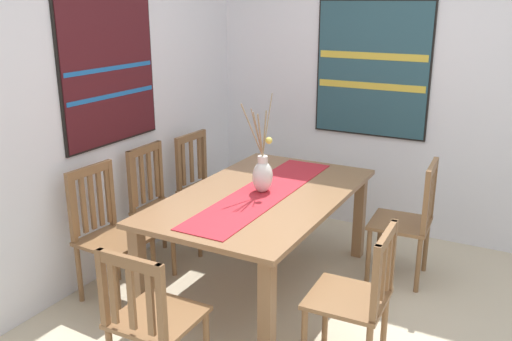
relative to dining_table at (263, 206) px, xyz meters
name	(u,v)px	position (x,y,z in m)	size (l,w,h in m)	color
ground_plane	(327,335)	(-0.33, -0.64, -0.65)	(6.40, 6.40, 0.03)	beige
wall_back	(90,98)	(-0.33, 1.22, 0.71)	(6.40, 0.12, 2.70)	silver
wall_side	(413,83)	(1.53, -0.64, 0.71)	(0.12, 6.40, 2.70)	silver
dining_table	(263,206)	(0.00, 0.00, 0.00)	(1.80, 1.07, 0.73)	#8E6642
table_runner	(263,193)	(0.00, 0.00, 0.10)	(1.66, 0.36, 0.01)	#B7232D
centerpiece_vase	(263,174)	(0.02, 0.01, 0.23)	(0.19, 0.20, 0.69)	silver
chair_0	(107,231)	(-0.61, 0.90, -0.15)	(0.44, 0.44, 0.94)	brown
chair_1	(357,297)	(-0.59, -0.89, -0.18)	(0.44, 0.44, 0.87)	brown
chair_2	(409,219)	(0.62, -0.89, -0.15)	(0.44, 0.44, 0.92)	brown
chair_3	(151,319)	(-1.29, -0.03, -0.18)	(0.43, 0.43, 0.87)	brown
chair_4	(160,203)	(0.01, 0.92, -0.15)	(0.42, 0.42, 0.94)	brown
chair_5	(204,185)	(0.58, 0.88, -0.16)	(0.44, 0.44, 0.92)	brown
painting_on_back_wall	(108,66)	(-0.20, 1.16, 0.93)	(0.95, 0.05, 1.14)	black
painting_on_side_wall	(372,70)	(1.46, -0.30, 0.81)	(0.05, 1.00, 1.16)	black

